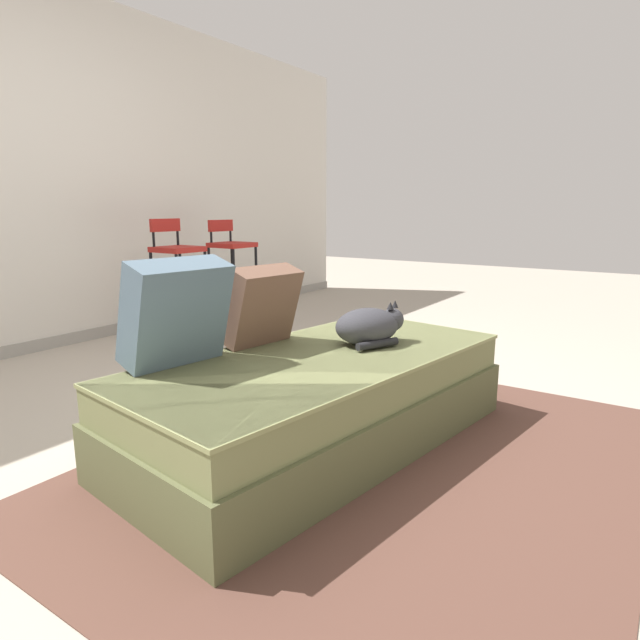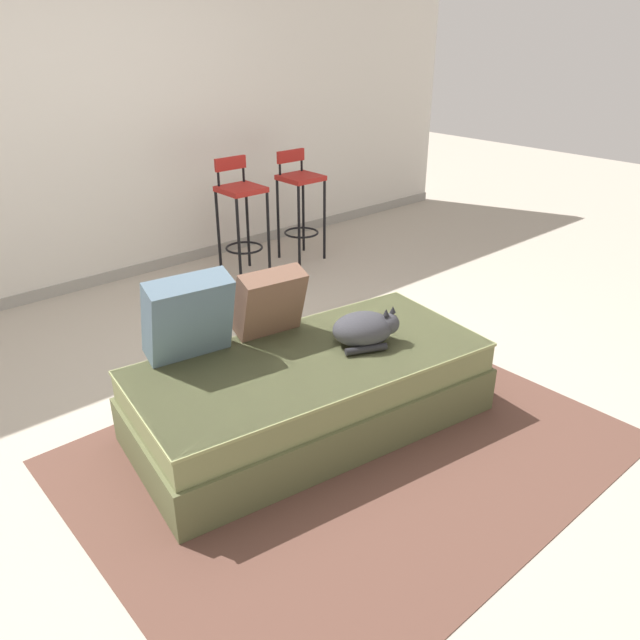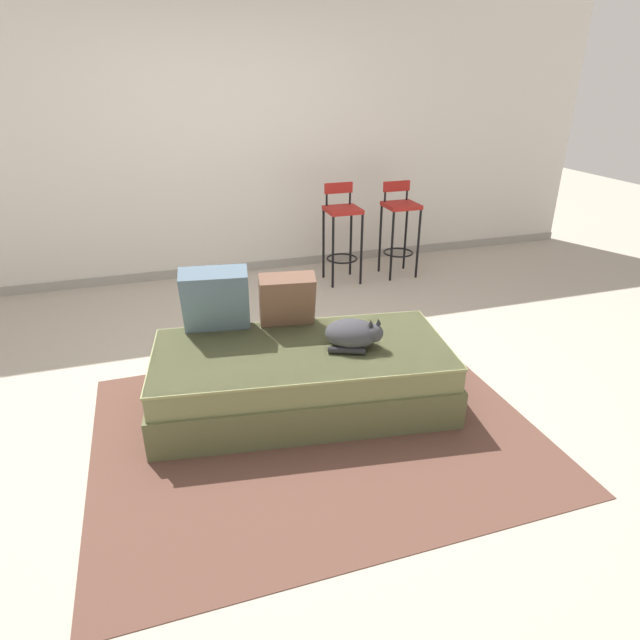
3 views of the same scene
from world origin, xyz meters
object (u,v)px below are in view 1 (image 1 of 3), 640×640
at_px(cat, 370,326).
at_px(bar_stool_near_window, 177,268).
at_px(couch, 320,398).
at_px(throw_pillow_middle, 261,305).
at_px(throw_pillow_corner, 176,312).
at_px(bar_stool_by_doorway, 231,262).

height_order(cat, bar_stool_near_window, bar_stool_near_window).
bearing_deg(bar_stool_near_window, couch, -116.06).
height_order(couch, throw_pillow_middle, throw_pillow_middle).
xyz_separation_m(cat, bar_stool_near_window, (0.68, 2.10, 0.08)).
relative_size(throw_pillow_corner, throw_pillow_middle, 1.17).
height_order(couch, bar_stool_by_doorway, bar_stool_by_doorway).
height_order(cat, bar_stool_by_doorway, bar_stool_by_doorway).
height_order(throw_pillow_corner, bar_stool_by_doorway, bar_stool_by_doorway).
distance_m(throw_pillow_middle, bar_stool_by_doorway, 2.33).
relative_size(throw_pillow_middle, cat, 0.97).
relative_size(throw_pillow_middle, bar_stool_by_doorway, 0.41).
distance_m(cat, bar_stool_by_doorway, 2.47).
bearing_deg(cat, couch, 165.60).
height_order(couch, cat, cat).
bearing_deg(couch, bar_stool_near_window, 63.94).
distance_m(throw_pillow_corner, bar_stool_near_window, 2.17).
bearing_deg(couch, cat, -14.40).
height_order(throw_pillow_middle, cat, throw_pillow_middle).
relative_size(cat, bar_stool_by_doorway, 0.42).
bearing_deg(throw_pillow_middle, throw_pillow_corner, 171.91).
bearing_deg(cat, throw_pillow_corner, 147.95).
relative_size(couch, throw_pillow_corner, 4.28).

